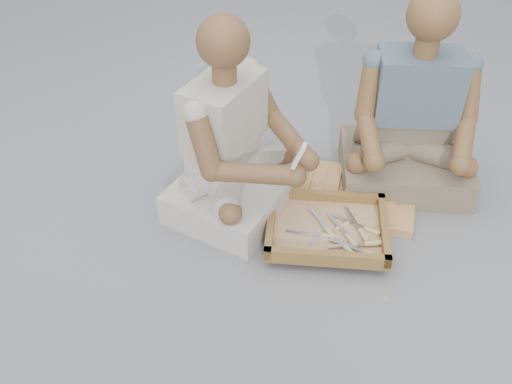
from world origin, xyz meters
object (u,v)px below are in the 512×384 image
at_px(tool_tray, 327,228).
at_px(carved_panel, 346,194).
at_px(craftsman, 234,150).
at_px(companion, 412,125).

bearing_deg(tool_tray, carved_panel, 92.31).
distance_m(carved_panel, tool_tray, 0.30).
height_order(carved_panel, tool_tray, tool_tray).
xyz_separation_m(craftsman, companion, (0.64, 0.52, 0.00)).
relative_size(craftsman, companion, 0.98).
bearing_deg(tool_tray, craftsman, 175.14).
distance_m(carved_panel, craftsman, 0.59).
xyz_separation_m(carved_panel, craftsman, (-0.45, -0.26, 0.28)).
bearing_deg(carved_panel, companion, 53.42).
xyz_separation_m(tool_tray, companion, (0.18, 0.56, 0.24)).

